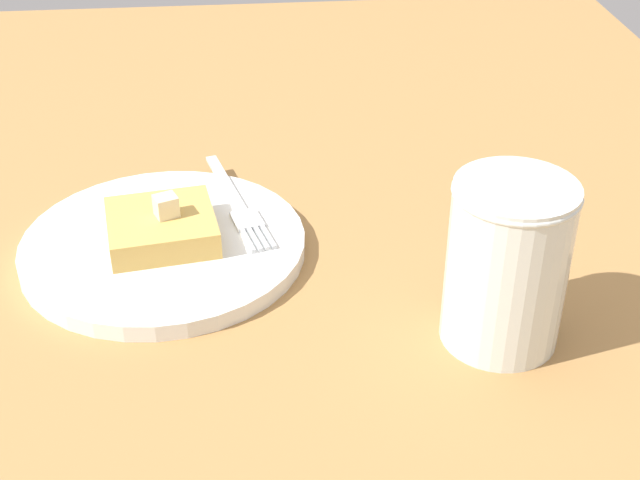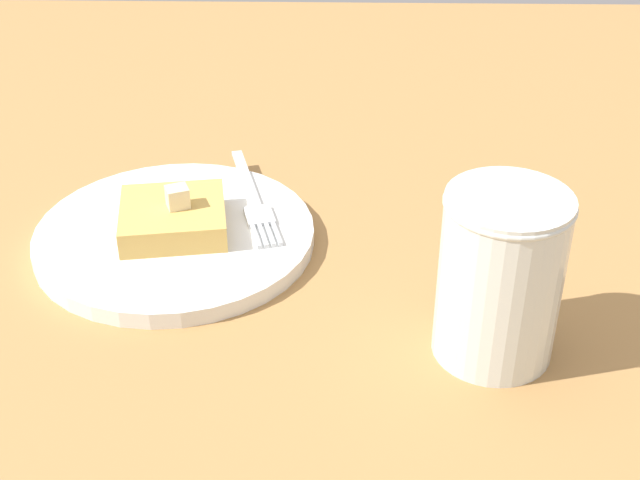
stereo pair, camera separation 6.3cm
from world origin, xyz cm
name	(u,v)px [view 1 (the left image)]	position (x,y,z in cm)	size (l,w,h in cm)	color
table_surface	(61,297)	(0.00, 0.00, 1.47)	(127.70, 127.70, 2.93)	#A07341
plate	(164,245)	(-3.14, 7.78, 3.69)	(22.08, 22.08, 1.32)	white
toast_slice_center	(162,227)	(-3.14, 7.78, 5.32)	(7.84, 8.11, 2.13)	tan
butter_pat_primary	(166,206)	(-3.10, 8.29, 7.21)	(1.66, 1.50, 1.66)	beige
fork	(239,206)	(-7.27, 13.76, 4.44)	(15.83, 5.52, 0.36)	silver
syrup_jar	(506,271)	(9.35, 31.10, 8.32)	(8.15, 8.15, 11.78)	#361405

